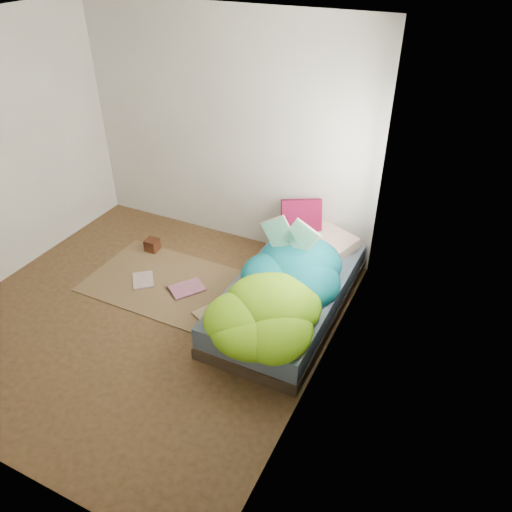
{
  "coord_description": "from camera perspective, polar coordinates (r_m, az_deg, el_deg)",
  "views": [
    {
      "loc": [
        2.62,
        -2.87,
        3.24
      ],
      "look_at": [
        0.85,
        0.75,
        0.52
      ],
      "focal_mm": 35.0,
      "sensor_mm": 36.0,
      "label": 1
    }
  ],
  "objects": [
    {
      "name": "wooden_box",
      "position": [
        5.97,
        -11.79,
        1.25
      ],
      "size": [
        0.15,
        0.15,
        0.14
      ],
      "primitive_type": "cube",
      "rotation": [
        0.0,
        0.0,
        0.06
      ],
      "color": "#3B160D",
      "rests_on": "rug"
    },
    {
      "name": "bed",
      "position": [
        4.93,
        3.7,
        -4.62
      ],
      "size": [
        1.0,
        2.0,
        0.34
      ],
      "color": "#3E2D21",
      "rests_on": "ground"
    },
    {
      "name": "floor_book_c",
      "position": [
        4.9,
        -6.52,
        -7.35
      ],
      "size": [
        0.35,
        0.32,
        0.02
      ],
      "primitive_type": "imported",
      "rotation": [
        0.0,
        0.0,
        1.1
      ],
      "color": "tan",
      "rests_on": "rug"
    },
    {
      "name": "ground",
      "position": [
        5.06,
        -12.58,
        -6.8
      ],
      "size": [
        3.5,
        3.5,
        0.0
      ],
      "primitive_type": "cube",
      "color": "#403018",
      "rests_on": "ground"
    },
    {
      "name": "duvet",
      "position": [
        4.56,
        2.78,
        -2.82
      ],
      "size": [
        0.96,
        1.84,
        0.34
      ],
      "primitive_type": null,
      "color": "#06606A",
      "rests_on": "bed"
    },
    {
      "name": "pillow_magenta",
      "position": [
        5.43,
        5.19,
        4.19
      ],
      "size": [
        0.44,
        0.33,
        0.43
      ],
      "primitive_type": "cube",
      "rotation": [
        0.0,
        0.0,
        0.51
      ],
      "color": "#52051D",
      "rests_on": "bed"
    },
    {
      "name": "pillow_floral",
      "position": [
        5.39,
        8.53,
        1.8
      ],
      "size": [
        0.63,
        0.53,
        0.12
      ],
      "primitive_type": "cube",
      "rotation": [
        0.0,
        0.0,
        -0.43
      ],
      "color": "silver",
      "rests_on": "bed"
    },
    {
      "name": "floor_book_a",
      "position": [
        5.51,
        -13.89,
        -2.87
      ],
      "size": [
        0.36,
        0.37,
        0.02
      ],
      "primitive_type": "imported",
      "rotation": [
        0.0,
        0.0,
        0.69
      ],
      "color": "beige",
      "rests_on": "rug"
    },
    {
      "name": "open_book",
      "position": [
        4.76,
        3.87,
        3.41
      ],
      "size": [
        0.48,
        0.13,
        0.29
      ],
      "primitive_type": null,
      "rotation": [
        0.0,
        0.0,
        0.06
      ],
      "color": "#3B8E2E",
      "rests_on": "duvet"
    },
    {
      "name": "floor_book_b",
      "position": [
        5.39,
        -8.4,
        -3.0
      ],
      "size": [
        0.4,
        0.43,
        0.03
      ],
      "primitive_type": "imported",
      "rotation": [
        0.0,
        0.0,
        -0.61
      ],
      "color": "#C7738F",
      "rests_on": "rug"
    },
    {
      "name": "rug",
      "position": [
        5.46,
        -10.44,
        -2.95
      ],
      "size": [
        1.6,
        1.1,
        0.01
      ],
      "primitive_type": "cube",
      "color": "brown",
      "rests_on": "ground"
    },
    {
      "name": "room_walls",
      "position": [
        4.21,
        -15.13,
        10.25
      ],
      "size": [
        3.54,
        3.54,
        2.62
      ],
      "color": "silver",
      "rests_on": "ground"
    }
  ]
}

